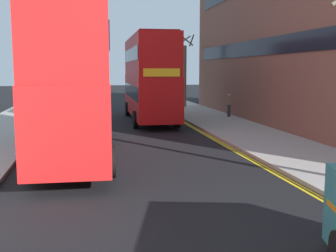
{
  "coord_description": "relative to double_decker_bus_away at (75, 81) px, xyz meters",
  "views": [
    {
      "loc": [
        -1.78,
        -0.93,
        3.47
      ],
      "look_at": [
        0.5,
        11.0,
        1.8
      ],
      "focal_mm": 44.3,
      "sensor_mm": 36.0,
      "label": 1
    }
  ],
  "objects": [
    {
      "name": "kerb_line_inner",
      "position": [
        6.53,
        -1.65,
        -3.03
      ],
      "size": [
        0.1,
        56.0,
        0.01
      ],
      "primitive_type": "cube",
      "color": "yellow",
      "rests_on": "ground"
    },
    {
      "name": "street_tree_mid",
      "position": [
        8.95,
        19.72,
        0.17
      ],
      "size": [
        1.37,
        1.44,
        6.33
      ],
      "color": "#6B6047",
      "rests_on": "sidewalk_right"
    },
    {
      "name": "double_decker_bus_oncoming",
      "position": [
        4.49,
        10.95,
        0.0
      ],
      "size": [
        2.95,
        10.85,
        5.64
      ],
      "color": "#B20F0F",
      "rests_on": "ground"
    },
    {
      "name": "townhouse_terrace_right",
      "position": [
        15.78,
        7.53,
        3.28
      ],
      "size": [
        10.08,
        28.0,
        12.62
      ],
      "color": "brown",
      "rests_on": "ground"
    },
    {
      "name": "sidewalk_right",
      "position": [
        8.79,
        0.35,
        -2.96
      ],
      "size": [
        4.0,
        80.0,
        0.14
      ],
      "primitive_type": "cube",
      "color": "#9E9991",
      "rests_on": "ground"
    },
    {
      "name": "pedestrian_far",
      "position": [
        10.2,
        11.22,
        -2.04
      ],
      "size": [
        0.34,
        0.22,
        1.62
      ],
      "color": "#2D2D38",
      "rests_on": "sidewalk_right"
    },
    {
      "name": "kerb_line_outer",
      "position": [
        6.69,
        -1.65,
        -3.03
      ],
      "size": [
        0.1,
        56.0,
        0.01
      ],
      "primitive_type": "cube",
      "color": "yellow",
      "rests_on": "ground"
    },
    {
      "name": "double_decker_bus_away",
      "position": [
        0.0,
        0.0,
        0.0
      ],
      "size": [
        3.04,
        10.88,
        5.64
      ],
      "color": "red",
      "rests_on": "ground"
    }
  ]
}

